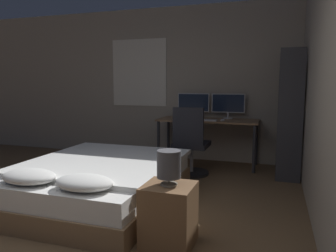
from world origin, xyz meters
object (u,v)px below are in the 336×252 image
Objects in this scene: desk at (208,125)px; monitor_right at (228,104)px; monitor_left at (193,103)px; keyboard at (205,120)px; bed at (100,182)px; nightstand at (169,215)px; office_chair at (191,147)px; bedside_lamp at (169,165)px; computer_mouse at (223,120)px; bookshelf at (290,109)px.

monitor_right is (0.30, 0.21, 0.33)m from desk.
monitor_left reaches higher than keyboard.
monitor_right is (1.13, 2.30, 0.78)m from bed.
nightstand is 2.15m from office_chair.
keyboard is (0.83, 1.88, 0.54)m from bed.
monitor_left is 0.54× the size of office_chair.
office_chair reaches higher than bed.
monitor_right is at bearing 88.94° from bedside_lamp.
office_chair is (0.19, -0.89, -0.59)m from monitor_left.
keyboard is (-0.24, 2.59, 0.08)m from bedside_lamp.
office_chair is (0.72, 1.41, 0.18)m from bed.
monitor_right is at bearing 63.81° from bed.
monitor_left is at bearing 144.92° from desk.
nightstand is at bearing -91.06° from monitor_right.
bedside_lamp is 0.79× the size of keyboard.
office_chair reaches higher than keyboard.
keyboard reaches higher than nightstand.
computer_mouse is 0.04× the size of bookshelf.
computer_mouse is at bearing -36.83° from desk.
office_chair is (-0.36, 2.11, 0.16)m from nightstand.
bookshelf reaches higher than computer_mouse.
bedside_lamp is 2.60m from keyboard.
keyboard is (0.00, -0.21, 0.10)m from desk.
bed is 1.37m from bedside_lamp.
bedside_lamp is 4.21× the size of computer_mouse.
keyboard is at bearing 95.37° from nightstand.
keyboard is at bearing -90.00° from desk.
bedside_lamp is at bearing -84.63° from keyboard.
nightstand is at bearing -33.20° from bed.
monitor_left is at bearing 144.07° from computer_mouse.
bedside_lamp is (0.00, 0.00, 0.44)m from nightstand.
keyboard is 0.36× the size of office_chair.
bedside_lamp is 2.71m from bookshelf.
computer_mouse is (0.58, -0.42, -0.23)m from monitor_left.
monitor_right is at bearing 0.00° from monitor_left.
bedside_lamp reaches higher than nightstand.
bed is at bearing 146.80° from bedside_lamp.
desk is (-0.24, 2.80, 0.42)m from nightstand.
desk is 1.61× the size of office_chair.
bookshelf is at bearing 67.89° from bedside_lamp.
bookshelf is (1.26, -0.09, 0.21)m from keyboard.
bedside_lamp is 0.16× the size of bookshelf.
bookshelf is (2.09, 1.79, 0.75)m from bed.
bedside_lamp reaches higher than bed.
bookshelf reaches higher than nightstand.
nightstand is 1.42× the size of keyboard.
bed is 3.75× the size of monitor_right.
bed is 3.75× the size of monitor_left.
keyboard reaches higher than desk.
desk is at bearing 166.73° from bookshelf.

